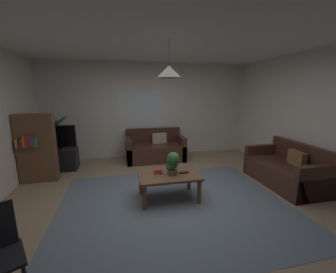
% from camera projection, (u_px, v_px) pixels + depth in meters
% --- Properties ---
extents(floor, '(5.69, 5.47, 0.02)m').
position_uv_depth(floor, '(172.00, 200.00, 3.72)').
color(floor, '#9E8466').
rests_on(floor, ground).
extents(rug, '(3.70, 3.01, 0.01)m').
position_uv_depth(rug, '(175.00, 205.00, 3.53)').
color(rug, slate).
rests_on(rug, ground).
extents(wall_back, '(5.81, 0.06, 2.60)m').
position_uv_depth(wall_back, '(149.00, 110.00, 6.09)').
color(wall_back, silver).
rests_on(wall_back, ground).
extents(wall_right, '(0.06, 5.47, 2.60)m').
position_uv_depth(wall_right, '(319.00, 120.00, 4.08)').
color(wall_right, silver).
rests_on(wall_right, ground).
extents(ceiling, '(5.69, 5.47, 0.02)m').
position_uv_depth(ceiling, '(172.00, 37.00, 3.18)').
color(ceiling, white).
extents(window_pane, '(1.26, 0.01, 1.18)m').
position_uv_depth(window_pane, '(141.00, 112.00, 6.02)').
color(window_pane, white).
extents(couch_under_window, '(1.52, 0.83, 0.82)m').
position_uv_depth(couch_under_window, '(155.00, 150.00, 5.84)').
color(couch_under_window, '#47281E').
rests_on(couch_under_window, ground).
extents(couch_right_side, '(0.83, 1.54, 0.82)m').
position_uv_depth(couch_right_side, '(286.00, 171.00, 4.28)').
color(couch_right_side, '#47281E').
rests_on(couch_right_side, ground).
extents(coffee_table, '(1.02, 0.66, 0.45)m').
position_uv_depth(coffee_table, '(169.00, 178.00, 3.67)').
color(coffee_table, brown).
rests_on(coffee_table, ground).
extents(book_on_table_0, '(0.17, 0.14, 0.03)m').
position_uv_depth(book_on_table_0, '(158.00, 173.00, 3.69)').
color(book_on_table_0, '#99663F').
rests_on(book_on_table_0, coffee_table).
extents(book_on_table_1, '(0.16, 0.14, 0.02)m').
position_uv_depth(book_on_table_1, '(158.00, 171.00, 3.68)').
color(book_on_table_1, '#B22D2D').
rests_on(book_on_table_1, coffee_table).
extents(book_on_table_2, '(0.12, 0.10, 0.03)m').
position_uv_depth(book_on_table_2, '(158.00, 170.00, 3.68)').
color(book_on_table_2, '#B22D2D').
rests_on(book_on_table_2, coffee_table).
extents(remote_on_table_0, '(0.16, 0.06, 0.02)m').
position_uv_depth(remote_on_table_0, '(184.00, 173.00, 3.70)').
color(remote_on_table_0, black).
rests_on(remote_on_table_0, coffee_table).
extents(potted_plant_on_table, '(0.22, 0.23, 0.40)m').
position_uv_depth(potted_plant_on_table, '(173.00, 163.00, 3.60)').
color(potted_plant_on_table, brown).
rests_on(potted_plant_on_table, coffee_table).
extents(tv_stand, '(0.90, 0.44, 0.50)m').
position_uv_depth(tv_stand, '(57.00, 160.00, 5.07)').
color(tv_stand, black).
rests_on(tv_stand, ground).
extents(tv, '(0.92, 0.16, 0.57)m').
position_uv_depth(tv, '(55.00, 137.00, 4.94)').
color(tv, black).
rests_on(tv, tv_stand).
extents(potted_palm_corner, '(0.77, 0.71, 1.36)m').
position_uv_depth(potted_palm_corner, '(56.00, 142.00, 5.42)').
color(potted_palm_corner, beige).
rests_on(potted_palm_corner, ground).
extents(bookshelf_corner, '(0.70, 0.31, 1.40)m').
position_uv_depth(bookshelf_corner, '(37.00, 148.00, 4.33)').
color(bookshelf_corner, brown).
rests_on(bookshelf_corner, ground).
extents(pendant_lamp, '(0.39, 0.39, 0.57)m').
position_uv_depth(pendant_lamp, '(169.00, 72.00, 3.31)').
color(pendant_lamp, black).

